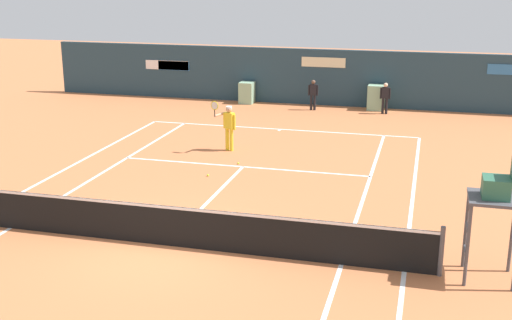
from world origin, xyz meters
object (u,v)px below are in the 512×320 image
object	(u,v)px
umpire_chair	(496,197)
ball_kid_centre_post	(385,96)
player_on_baseline	(229,124)
tennis_ball_mid_court	(208,175)
tennis_ball_near_service_line	(238,163)
ball_kid_right_post	(313,93)

from	to	relation	value
umpire_chair	ball_kid_centre_post	bearing A→B (deg)	11.69
player_on_baseline	ball_kid_centre_post	xyz separation A→B (m)	(4.72, 7.53, -0.16)
player_on_baseline	tennis_ball_mid_court	size ratio (longest dim) A/B	26.40
tennis_ball_near_service_line	tennis_ball_mid_court	bearing A→B (deg)	-109.50
tennis_ball_near_service_line	ball_kid_right_post	bearing A→B (deg)	84.99
ball_kid_right_post	umpire_chair	bearing A→B (deg)	104.85
player_on_baseline	tennis_ball_near_service_line	world-z (taller)	player_on_baseline
player_on_baseline	tennis_ball_mid_court	xyz separation A→B (m)	(0.27, -2.99, -0.91)
ball_kid_centre_post	ball_kid_right_post	world-z (taller)	ball_kid_centre_post
player_on_baseline	ball_kid_right_post	bearing A→B (deg)	-84.16
tennis_ball_near_service_line	player_on_baseline	bearing A→B (deg)	117.41
tennis_ball_mid_court	tennis_ball_near_service_line	bearing A→B (deg)	70.50
ball_kid_centre_post	player_on_baseline	bearing A→B (deg)	57.34
umpire_chair	tennis_ball_near_service_line	xyz separation A→B (m)	(-7.15, 6.52, -1.69)
umpire_chair	player_on_baseline	xyz separation A→B (m)	(-7.94, 8.03, -0.78)
ball_kid_right_post	tennis_ball_mid_court	bearing A→B (deg)	75.49
tennis_ball_mid_court	umpire_chair	bearing A→B (deg)	-33.33
tennis_ball_mid_court	ball_kid_centre_post	bearing A→B (deg)	67.04
ball_kid_right_post	tennis_ball_mid_court	size ratio (longest dim) A/B	19.82
player_on_baseline	umpire_chair	bearing A→B (deg)	152.35
player_on_baseline	ball_kid_right_post	size ratio (longest dim) A/B	1.33
umpire_chair	ball_kid_centre_post	xyz separation A→B (m)	(-3.22, 15.56, -0.95)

